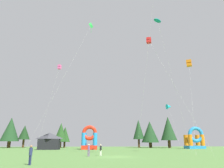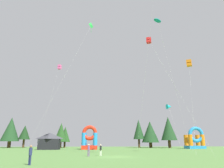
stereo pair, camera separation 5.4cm
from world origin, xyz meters
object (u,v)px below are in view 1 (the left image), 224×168
(inflatable_orange_dome, at_px, (195,140))
(festival_tent, at_px, (49,141))
(kite_green_diamond, at_px, (91,27))
(kite_cyan_delta, at_px, (169,107))
(person_midfield, at_px, (101,149))
(kite_pink_box, at_px, (59,67))
(person_far_side, at_px, (31,153))
(kite_red_box, at_px, (149,41))
(inflatable_yellow_castle, at_px, (90,141))
(kite_orange_box, at_px, (189,63))
(person_left_edge, at_px, (89,149))
(kite_teal_parafoil, at_px, (158,21))

(inflatable_orange_dome, height_order, festival_tent, inflatable_orange_dome)
(kite_green_diamond, height_order, kite_cyan_delta, kite_green_diamond)
(person_midfield, distance_m, festival_tent, 28.24)
(kite_pink_box, distance_m, person_far_side, 34.80)
(kite_red_box, height_order, person_midfield, kite_red_box)
(inflatable_yellow_castle, xyz_separation_m, inflatable_orange_dome, (30.28, 4.15, 0.16))
(kite_orange_box, xyz_separation_m, inflatable_orange_dome, (11.23, 26.07, -13.83))
(person_left_edge, bearing_deg, kite_green_diamond, -94.29)
(kite_orange_box, height_order, kite_cyan_delta, kite_orange_box)
(kite_teal_parafoil, distance_m, kite_green_diamond, 13.69)
(kite_green_diamond, distance_m, person_midfield, 25.65)
(person_midfield, height_order, inflatable_orange_dome, inflatable_orange_dome)
(kite_teal_parafoil, bearing_deg, inflatable_yellow_castle, 121.58)
(kite_green_diamond, bearing_deg, inflatable_yellow_castle, 91.23)
(kite_cyan_delta, height_order, festival_tent, kite_cyan_delta)
(kite_orange_box, height_order, person_far_side, kite_orange_box)
(kite_teal_parafoil, relative_size, kite_green_diamond, 0.97)
(kite_red_box, distance_m, kite_cyan_delta, 34.61)
(kite_teal_parafoil, relative_size, festival_tent, 4.94)
(kite_cyan_delta, distance_m, inflatable_orange_dome, 12.02)
(kite_pink_box, relative_size, person_midfield, 12.43)
(inflatable_yellow_castle, height_order, festival_tent, inflatable_yellow_castle)
(kite_orange_box, height_order, person_midfield, kite_orange_box)
(kite_red_box, bearing_deg, person_far_side, -142.32)
(kite_orange_box, relative_size, kite_pink_box, 0.84)
(kite_red_box, bearing_deg, inflatable_orange_dome, 57.75)
(kite_green_diamond, distance_m, person_left_edge, 25.88)
(person_midfield, relative_size, person_far_side, 0.94)
(kite_cyan_delta, distance_m, person_far_side, 51.37)
(person_far_side, distance_m, inflatable_orange_dome, 54.43)
(kite_green_diamond, bearing_deg, person_left_edge, -86.12)
(kite_pink_box, bearing_deg, person_left_edge, -65.22)
(person_far_side, distance_m, festival_tent, 38.08)
(kite_teal_parafoil, xyz_separation_m, festival_tent, (-23.76, 21.13, -22.71))
(kite_red_box, bearing_deg, person_midfield, 167.53)
(kite_red_box, xyz_separation_m, person_left_edge, (-9.24, 0.51, -16.71))
(kite_orange_box, bearing_deg, inflatable_yellow_castle, 131.00)
(kite_cyan_delta, bearing_deg, kite_orange_box, -99.18)
(kite_cyan_delta, bearing_deg, inflatable_orange_dome, 1.47)
(kite_red_box, height_order, person_far_side, kite_red_box)
(person_midfield, relative_size, inflatable_yellow_castle, 0.26)
(inflatable_orange_dome, bearing_deg, inflatable_yellow_castle, -172.19)
(kite_orange_box, xyz_separation_m, person_left_edge, (-18.06, -5.18, -15.16))
(kite_pink_box, distance_m, festival_tent, 19.30)
(inflatable_yellow_castle, bearing_deg, kite_cyan_delta, 9.70)
(kite_green_diamond, xyz_separation_m, kite_pink_box, (-7.74, 9.17, -5.92))
(kite_red_box, height_order, inflatable_yellow_castle, kite_red_box)
(inflatable_yellow_castle, bearing_deg, kite_red_box, -69.66)
(kite_cyan_delta, height_order, person_far_side, kite_cyan_delta)
(kite_red_box, relative_size, kite_green_diamond, 0.70)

